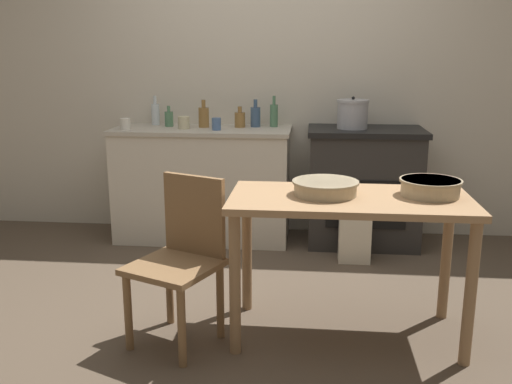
% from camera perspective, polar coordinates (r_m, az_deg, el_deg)
% --- Properties ---
extents(ground_plane, '(14.00, 14.00, 0.00)m').
position_cam_1_polar(ground_plane, '(3.39, -0.89, -11.54)').
color(ground_plane, brown).
extents(wall_back, '(8.00, 0.07, 2.55)m').
position_cam_1_polar(wall_back, '(4.65, 1.36, 11.63)').
color(wall_back, beige).
rests_on(wall_back, ground_plane).
extents(counter_cabinet, '(1.37, 0.58, 0.88)m').
position_cam_1_polar(counter_cabinet, '(4.52, -5.30, 0.84)').
color(counter_cabinet, beige).
rests_on(counter_cabinet, ground_plane).
extents(stove, '(0.87, 0.58, 0.90)m').
position_cam_1_polar(stove, '(4.45, 10.71, 0.56)').
color(stove, '#2D2B28').
rests_on(stove, ground_plane).
extents(work_table, '(1.20, 0.60, 0.75)m').
position_cam_1_polar(work_table, '(2.92, 9.29, -2.66)').
color(work_table, '#A87F56').
rests_on(work_table, ground_plane).
extents(chair, '(0.53, 0.53, 0.85)m').
position_cam_1_polar(chair, '(2.92, -7.42, -6.30)').
color(chair, olive).
rests_on(chair, ground_plane).
extents(flour_sack, '(0.22, 0.16, 0.37)m').
position_cam_1_polar(flour_sack, '(4.11, 9.83, -4.38)').
color(flour_sack, beige).
rests_on(flour_sack, ground_plane).
extents(stock_pot, '(0.24, 0.24, 0.24)m').
position_cam_1_polar(stock_pot, '(4.34, 9.64, 7.70)').
color(stock_pot, '#A8A8AD').
rests_on(stock_pot, stove).
extents(mixing_bowl_large, '(0.34, 0.34, 0.07)m').
position_cam_1_polar(mixing_bowl_large, '(2.89, 6.95, 0.51)').
color(mixing_bowl_large, tan).
rests_on(mixing_bowl_large, work_table).
extents(mixing_bowl_small, '(0.31, 0.31, 0.08)m').
position_cam_1_polar(mixing_bowl_small, '(2.98, 17.04, 0.51)').
color(mixing_bowl_small, tan).
rests_on(mixing_bowl_small, work_table).
extents(bottle_far_left, '(0.08, 0.08, 0.16)m').
position_cam_1_polar(bottle_far_left, '(4.47, -1.62, 7.28)').
color(bottle_far_left, olive).
rests_on(bottle_far_left, counter_cabinet).
extents(bottle_left, '(0.08, 0.08, 0.21)m').
position_cam_1_polar(bottle_left, '(4.48, -5.25, 7.51)').
color(bottle_left, olive).
rests_on(bottle_left, counter_cabinet).
extents(bottle_mid_left, '(0.06, 0.06, 0.23)m').
position_cam_1_polar(bottle_mid_left, '(4.68, -10.02, 7.72)').
color(bottle_mid_left, silver).
rests_on(bottle_mid_left, counter_cabinet).
extents(bottle_center_left, '(0.08, 0.08, 0.21)m').
position_cam_1_polar(bottle_center_left, '(4.49, -0.06, 7.58)').
color(bottle_center_left, '#3D5675').
rests_on(bottle_center_left, counter_cabinet).
extents(bottle_center, '(0.07, 0.07, 0.16)m').
position_cam_1_polar(bottle_center, '(4.57, -8.70, 7.28)').
color(bottle_center, '#517F5B').
rests_on(bottle_center, counter_cabinet).
extents(bottle_center_right, '(0.06, 0.06, 0.24)m').
position_cam_1_polar(bottle_center_right, '(4.50, 1.80, 7.72)').
color(bottle_center_right, '#517F5B').
rests_on(bottle_center_right, counter_cabinet).
extents(cup_mid_right, '(0.07, 0.07, 0.09)m').
position_cam_1_polar(cup_mid_right, '(4.31, -3.98, 6.80)').
color(cup_mid_right, '#4C6B99').
rests_on(cup_mid_right, counter_cabinet).
extents(cup_right, '(0.09, 0.09, 0.10)m').
position_cam_1_polar(cup_right, '(4.41, -7.23, 6.90)').
color(cup_right, beige).
rests_on(cup_right, counter_cabinet).
extents(cup_far_right, '(0.08, 0.08, 0.08)m').
position_cam_1_polar(cup_far_right, '(4.45, -12.95, 6.65)').
color(cup_far_right, silver).
rests_on(cup_far_right, counter_cabinet).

